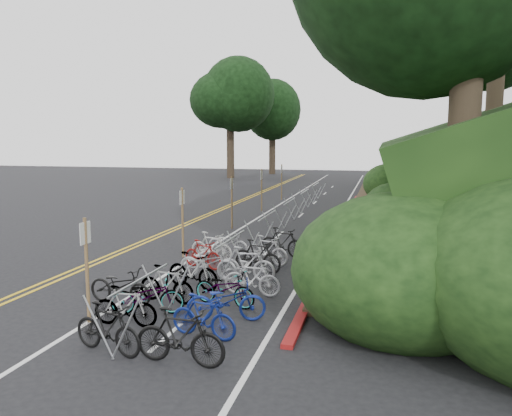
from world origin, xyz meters
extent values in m
plane|color=black|center=(0.00, 0.00, 0.00)|extent=(120.00, 120.00, 0.00)
cube|color=gold|center=(-2.15, 10.00, 0.00)|extent=(0.12, 80.00, 0.01)
cube|color=gold|center=(-1.85, 10.00, 0.00)|extent=(0.12, 80.00, 0.01)
cube|color=silver|center=(1.00, 10.00, 0.00)|extent=(0.12, 80.00, 0.01)
cube|color=silver|center=(5.20, 10.00, 0.00)|extent=(0.12, 80.00, 0.01)
cube|color=silver|center=(3.10, -2.00, 0.00)|extent=(0.10, 1.60, 0.01)
cube|color=silver|center=(3.10, 4.00, 0.00)|extent=(0.10, 1.60, 0.01)
cube|color=silver|center=(3.10, 10.00, 0.00)|extent=(0.10, 1.60, 0.01)
cube|color=silver|center=(3.10, 16.00, 0.00)|extent=(0.10, 1.60, 0.01)
cube|color=silver|center=(3.10, 22.00, 0.00)|extent=(0.10, 1.60, 0.01)
cube|color=silver|center=(3.10, 28.00, 0.00)|extent=(0.10, 1.60, 0.01)
cube|color=silver|center=(3.10, 34.00, 0.00)|extent=(0.10, 1.60, 0.01)
cube|color=maroon|center=(5.70, 12.00, 0.05)|extent=(0.25, 28.00, 0.10)
cube|color=black|center=(13.50, 22.00, 2.80)|extent=(12.32, 44.00, 9.11)
cube|color=#382819|center=(6.40, 22.00, 0.08)|extent=(1.40, 44.00, 0.16)
ellipsoid|color=#284C19|center=(7.20, 3.00, 1.04)|extent=(2.00, 2.80, 1.60)
ellipsoid|color=#284C19|center=(8.00, 8.00, 1.55)|extent=(2.60, 3.64, 2.08)
ellipsoid|color=#284C19|center=(9.20, 14.00, 1.99)|extent=(2.20, 3.08, 1.76)
ellipsoid|color=#284C19|center=(7.80, 20.00, 1.56)|extent=(3.00, 4.20, 2.40)
ellipsoid|color=#284C19|center=(8.50, 26.00, 1.73)|extent=(2.40, 3.36, 1.92)
ellipsoid|color=#284C19|center=(9.80, 30.00, 2.41)|extent=(2.80, 3.92, 2.24)
ellipsoid|color=#284C19|center=(7.00, 6.00, 0.90)|extent=(1.80, 2.52, 1.44)
ellipsoid|color=#284C19|center=(10.00, 18.00, 2.60)|extent=(3.20, 4.48, 2.56)
ellipsoid|color=black|center=(8.00, 0.50, 1.21)|extent=(5.28, 6.16, 3.52)
cylinder|color=#2D2319|center=(9.50, 3.00, 4.22)|extent=(0.82, 0.82, 6.03)
cylinder|color=#2D2319|center=(11.00, 12.00, 5.98)|extent=(0.87, 0.87, 6.96)
cylinder|color=#2D2319|center=(13.50, 20.00, 7.14)|extent=(0.92, 0.92, 7.89)
cylinder|color=#2D2319|center=(12.50, 28.00, 6.05)|extent=(0.85, 0.85, 6.50)
ellipsoid|color=black|center=(12.50, 28.00, 11.90)|extent=(8.66, 8.66, 8.23)
cylinder|color=#2D2319|center=(15.00, 36.00, 7.21)|extent=(0.90, 0.90, 7.42)
ellipsoid|color=black|center=(15.00, 36.00, 14.02)|extent=(10.31, 10.31, 9.80)
cylinder|color=#2D2319|center=(-9.00, 42.00, 3.02)|extent=(0.82, 0.82, 6.03)
ellipsoid|color=black|center=(-9.00, 42.00, 8.51)|extent=(8.25, 8.25, 7.84)
cylinder|color=#2D2319|center=(-6.00, 50.00, 2.78)|extent=(0.80, 0.80, 5.57)
ellipsoid|color=black|center=(-6.00, 50.00, 7.73)|extent=(7.22, 7.22, 6.86)
cylinder|color=#999BA1|center=(2.58, -2.07, 1.25)|extent=(0.05, 2.61, 0.05)
cylinder|color=#999BA1|center=(2.30, -3.27, 0.63)|extent=(0.63, 0.04, 1.23)
cylinder|color=#999BA1|center=(2.86, -3.27, 0.63)|extent=(0.63, 0.04, 1.23)
cylinder|color=#999BA1|center=(2.30, -0.87, 0.63)|extent=(0.63, 0.04, 1.23)
cylinder|color=#999BA1|center=(2.86, -0.87, 0.63)|extent=(0.63, 0.04, 1.23)
cylinder|color=#999BA1|center=(3.00, 3.00, 1.15)|extent=(0.05, 3.00, 0.05)
cylinder|color=#999BA1|center=(2.72, 1.60, 0.57)|extent=(0.58, 0.04, 1.13)
cylinder|color=#999BA1|center=(3.28, 1.60, 0.57)|extent=(0.58, 0.04, 1.13)
cylinder|color=#999BA1|center=(2.72, 4.40, 0.57)|extent=(0.58, 0.04, 1.13)
cylinder|color=#999BA1|center=(3.28, 4.40, 0.57)|extent=(0.58, 0.04, 1.13)
cylinder|color=#999BA1|center=(3.00, 8.00, 1.15)|extent=(0.05, 3.00, 0.05)
cylinder|color=#999BA1|center=(2.72, 6.60, 0.57)|extent=(0.58, 0.04, 1.13)
cylinder|color=#999BA1|center=(3.28, 6.60, 0.57)|extent=(0.58, 0.04, 1.13)
cylinder|color=#999BA1|center=(2.72, 9.40, 0.57)|extent=(0.58, 0.04, 1.13)
cylinder|color=#999BA1|center=(3.28, 9.40, 0.57)|extent=(0.58, 0.04, 1.13)
cylinder|color=#999BA1|center=(3.00, 13.00, 1.15)|extent=(0.05, 3.00, 0.05)
cylinder|color=#999BA1|center=(2.72, 11.60, 0.57)|extent=(0.58, 0.04, 1.13)
cylinder|color=#999BA1|center=(3.28, 11.60, 0.57)|extent=(0.58, 0.04, 1.13)
cylinder|color=#999BA1|center=(2.72, 14.40, 0.57)|extent=(0.58, 0.04, 1.13)
cylinder|color=#999BA1|center=(3.28, 14.40, 0.57)|extent=(0.58, 0.04, 1.13)
cylinder|color=#999BA1|center=(3.00, 18.00, 1.15)|extent=(0.05, 3.00, 0.05)
cylinder|color=#999BA1|center=(2.72, 16.60, 0.57)|extent=(0.58, 0.04, 1.13)
cylinder|color=#999BA1|center=(3.28, 16.60, 0.57)|extent=(0.58, 0.04, 1.13)
cylinder|color=#999BA1|center=(2.72, 19.40, 0.57)|extent=(0.58, 0.04, 1.13)
cylinder|color=#999BA1|center=(3.28, 19.40, 0.57)|extent=(0.58, 0.04, 1.13)
cylinder|color=#999BA1|center=(3.00, 23.00, 1.15)|extent=(0.05, 3.00, 0.05)
cylinder|color=#999BA1|center=(2.72, 21.60, 0.57)|extent=(0.58, 0.04, 1.13)
cylinder|color=#999BA1|center=(3.28, 21.60, 0.57)|extent=(0.58, 0.04, 1.13)
cylinder|color=#999BA1|center=(2.72, 24.40, 0.57)|extent=(0.58, 0.04, 1.13)
cylinder|color=#999BA1|center=(3.28, 24.40, 0.57)|extent=(0.58, 0.04, 1.13)
cylinder|color=brown|center=(1.02, -1.61, 1.22)|extent=(0.08, 0.08, 2.44)
cube|color=silver|center=(1.02, -1.61, 2.09)|extent=(0.02, 0.40, 0.50)
cylinder|color=brown|center=(0.60, 5.00, 1.25)|extent=(0.08, 0.08, 2.50)
cube|color=silver|center=(0.60, 5.00, 2.15)|extent=(0.02, 0.40, 0.50)
cylinder|color=brown|center=(0.60, 11.00, 1.25)|extent=(0.08, 0.08, 2.50)
cube|color=silver|center=(0.60, 11.00, 2.15)|extent=(0.02, 0.40, 0.50)
cylinder|color=brown|center=(0.60, 17.00, 1.25)|extent=(0.08, 0.08, 2.50)
cube|color=silver|center=(0.60, 17.00, 2.15)|extent=(0.02, 0.40, 0.50)
cylinder|color=brown|center=(0.60, 23.00, 1.25)|extent=(0.08, 0.08, 2.50)
cube|color=silver|center=(0.60, 23.00, 2.15)|extent=(0.02, 0.40, 0.50)
imported|color=black|center=(1.06, -0.26, 0.48)|extent=(0.87, 1.89, 0.96)
imported|color=black|center=(2.33, -3.01, 0.51)|extent=(0.89, 1.75, 1.01)
imported|color=black|center=(3.90, -3.13, 0.54)|extent=(0.62, 1.84, 1.09)
imported|color=slate|center=(1.95, -1.62, 0.46)|extent=(0.45, 1.55, 0.93)
imported|color=navy|center=(3.88, -1.82, 0.47)|extent=(0.74, 1.61, 0.94)
imported|color=slate|center=(2.08, -0.78, 0.47)|extent=(1.14, 1.87, 0.93)
imported|color=navy|center=(4.05, -0.75, 0.48)|extent=(1.13, 1.94, 0.96)
imported|color=slate|center=(2.15, 0.15, 0.49)|extent=(0.72, 1.67, 0.97)
imported|color=slate|center=(3.68, 0.26, 0.45)|extent=(1.00, 1.82, 0.91)
imported|color=slate|center=(2.37, 1.44, 0.52)|extent=(0.97, 1.80, 1.04)
imported|color=#9E9EA3|center=(4.14, 1.24, 0.48)|extent=(0.55, 1.61, 0.95)
imported|color=#9E9EA3|center=(2.44, 2.51, 0.49)|extent=(0.85, 1.94, 0.99)
imported|color=#9E9EA3|center=(3.63, 2.51, 0.52)|extent=(0.52, 1.75, 1.05)
imported|color=maroon|center=(1.85, 3.64, 0.47)|extent=(0.98, 1.61, 0.93)
imported|color=black|center=(3.68, 3.67, 0.52)|extent=(1.03, 1.79, 1.03)
imported|color=beige|center=(1.80, 4.63, 0.51)|extent=(0.91, 1.76, 1.02)
imported|color=#9E9EA3|center=(3.76, 4.66, 0.49)|extent=(0.98, 1.70, 0.99)
imported|color=#9E9EA3|center=(2.02, 5.82, 0.43)|extent=(0.89, 1.71, 0.86)
imported|color=black|center=(4.05, 5.87, 0.53)|extent=(1.00, 1.85, 1.07)
camera|label=1|loc=(7.43, -11.34, 4.14)|focal=35.00mm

